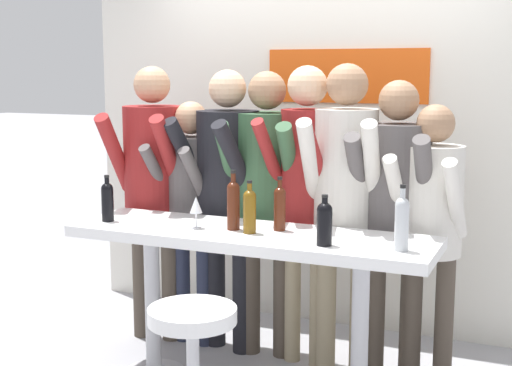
{
  "coord_description": "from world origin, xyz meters",
  "views": [
    {
      "loc": [
        1.52,
        -3.43,
        1.79
      ],
      "look_at": [
        0.0,
        0.09,
        1.18
      ],
      "focal_mm": 50.0,
      "sensor_mm": 36.0,
      "label": 1
    }
  ],
  "objects_px": {
    "person_far_left": "(153,173)",
    "wine_bottle_2": "(324,222)",
    "wine_bottle_0": "(107,200)",
    "wine_bottle_1": "(280,206)",
    "person_center_left": "(227,180)",
    "person_center": "(266,183)",
    "wine_glass_0": "(196,206)",
    "person_rightmost": "(432,214)",
    "tasting_table": "(250,260)",
    "person_right": "(345,184)",
    "wine_bottle_4": "(250,209)",
    "wine_bottle_5": "(233,203)",
    "person_left": "(191,195)",
    "person_far_right": "(396,198)",
    "bar_stool": "(193,357)",
    "person_center_right": "(306,179)",
    "wine_bottle_3": "(402,221)"
  },
  "relations": [
    {
      "from": "wine_bottle_1",
      "to": "wine_bottle_2",
      "type": "relative_size",
      "value": 1.15
    },
    {
      "from": "wine_bottle_2",
      "to": "tasting_table",
      "type": "bearing_deg",
      "value": 162.99
    },
    {
      "from": "person_far_left",
      "to": "person_left",
      "type": "bearing_deg",
      "value": -2.11
    },
    {
      "from": "wine_bottle_0",
      "to": "wine_bottle_1",
      "type": "xyz_separation_m",
      "value": [
        0.99,
        0.17,
        0.01
      ]
    },
    {
      "from": "person_rightmost",
      "to": "wine_bottle_1",
      "type": "bearing_deg",
      "value": -144.72
    },
    {
      "from": "wine_bottle_2",
      "to": "person_rightmost",
      "type": "bearing_deg",
      "value": 57.11
    },
    {
      "from": "person_far_left",
      "to": "wine_bottle_4",
      "type": "relative_size",
      "value": 6.38
    },
    {
      "from": "person_center_left",
      "to": "person_far_right",
      "type": "distance_m",
      "value": 1.06
    },
    {
      "from": "person_center_right",
      "to": "wine_glass_0",
      "type": "xyz_separation_m",
      "value": [
        -0.43,
        -0.57,
        -0.1
      ]
    },
    {
      "from": "person_center",
      "to": "person_far_left",
      "type": "bearing_deg",
      "value": 175.1
    },
    {
      "from": "person_left",
      "to": "wine_bottle_4",
      "type": "height_order",
      "value": "person_left"
    },
    {
      "from": "wine_bottle_5",
      "to": "person_left",
      "type": "bearing_deg",
      "value": 135.66
    },
    {
      "from": "tasting_table",
      "to": "wine_glass_0",
      "type": "relative_size",
      "value": 11.32
    },
    {
      "from": "bar_stool",
      "to": "person_right",
      "type": "relative_size",
      "value": 0.39
    },
    {
      "from": "person_left",
      "to": "person_far_left",
      "type": "bearing_deg",
      "value": -170.11
    },
    {
      "from": "person_far_left",
      "to": "person_center_right",
      "type": "bearing_deg",
      "value": -6.41
    },
    {
      "from": "person_right",
      "to": "tasting_table",
      "type": "bearing_deg",
      "value": -136.29
    },
    {
      "from": "tasting_table",
      "to": "person_left",
      "type": "distance_m",
      "value": 0.87
    },
    {
      "from": "wine_glass_0",
      "to": "person_rightmost",
      "type": "bearing_deg",
      "value": 25.21
    },
    {
      "from": "person_right",
      "to": "wine_bottle_1",
      "type": "height_order",
      "value": "person_right"
    },
    {
      "from": "person_far_left",
      "to": "person_center_right",
      "type": "relative_size",
      "value": 1.0
    },
    {
      "from": "wine_bottle_2",
      "to": "person_far_right",
      "type": "bearing_deg",
      "value": 73.29
    },
    {
      "from": "person_left",
      "to": "person_far_right",
      "type": "relative_size",
      "value": 0.92
    },
    {
      "from": "wine_glass_0",
      "to": "person_far_left",
      "type": "bearing_deg",
      "value": 137.23
    },
    {
      "from": "person_center_left",
      "to": "person_center",
      "type": "height_order",
      "value": "person_center_left"
    },
    {
      "from": "bar_stool",
      "to": "wine_bottle_3",
      "type": "height_order",
      "value": "wine_bottle_3"
    },
    {
      "from": "wine_bottle_0",
      "to": "wine_bottle_1",
      "type": "bearing_deg",
      "value": 9.54
    },
    {
      "from": "person_center_left",
      "to": "person_left",
      "type": "bearing_deg",
      "value": -168.01
    },
    {
      "from": "tasting_table",
      "to": "person_far_right",
      "type": "relative_size",
      "value": 1.16
    },
    {
      "from": "bar_stool",
      "to": "person_center_right",
      "type": "relative_size",
      "value": 0.39
    },
    {
      "from": "person_right",
      "to": "person_far_right",
      "type": "height_order",
      "value": "person_right"
    },
    {
      "from": "bar_stool",
      "to": "person_far_right",
      "type": "distance_m",
      "value": 1.5
    },
    {
      "from": "person_far_left",
      "to": "wine_bottle_2",
      "type": "bearing_deg",
      "value": -31.47
    },
    {
      "from": "person_far_left",
      "to": "wine_bottle_0",
      "type": "bearing_deg",
      "value": -89.86
    },
    {
      "from": "person_far_left",
      "to": "person_center",
      "type": "height_order",
      "value": "person_far_left"
    },
    {
      "from": "person_center_left",
      "to": "wine_glass_0",
      "type": "xyz_separation_m",
      "value": [
        0.1,
        -0.59,
        -0.05
      ]
    },
    {
      "from": "person_center",
      "to": "person_right",
      "type": "relative_size",
      "value": 0.98
    },
    {
      "from": "person_center_right",
      "to": "wine_bottle_1",
      "type": "relative_size",
      "value": 6.17
    },
    {
      "from": "wine_bottle_0",
      "to": "bar_stool",
      "type": "bearing_deg",
      "value": -34.37
    },
    {
      "from": "person_far_left",
      "to": "wine_bottle_1",
      "type": "height_order",
      "value": "person_far_left"
    },
    {
      "from": "wine_bottle_0",
      "to": "wine_bottle_5",
      "type": "height_order",
      "value": "wine_bottle_5"
    },
    {
      "from": "wine_bottle_5",
      "to": "person_far_left",
      "type": "bearing_deg",
      "value": 147.59
    },
    {
      "from": "wine_bottle_1",
      "to": "person_rightmost",
      "type": "bearing_deg",
      "value": 29.42
    },
    {
      "from": "person_right",
      "to": "wine_bottle_4",
      "type": "relative_size",
      "value": 6.43
    },
    {
      "from": "tasting_table",
      "to": "wine_bottle_1",
      "type": "height_order",
      "value": "wine_bottle_1"
    },
    {
      "from": "person_center_left",
      "to": "wine_bottle_5",
      "type": "distance_m",
      "value": 0.62
    },
    {
      "from": "wine_bottle_0",
      "to": "wine_glass_0",
      "type": "xyz_separation_m",
      "value": [
        0.56,
        0.03,
        0.0
      ]
    },
    {
      "from": "person_rightmost",
      "to": "wine_bottle_4",
      "type": "height_order",
      "value": "person_rightmost"
    },
    {
      "from": "person_center",
      "to": "wine_bottle_5",
      "type": "bearing_deg",
      "value": -93.62
    },
    {
      "from": "wine_bottle_5",
      "to": "tasting_table",
      "type": "bearing_deg",
      "value": 1.17
    }
  ]
}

